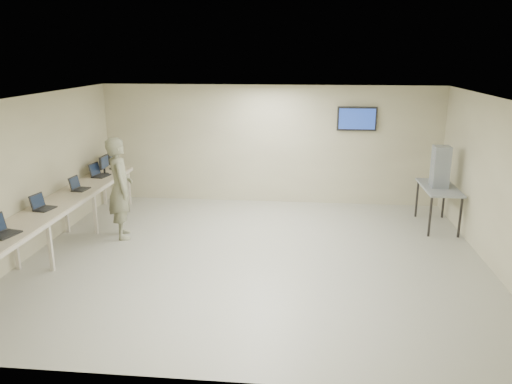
# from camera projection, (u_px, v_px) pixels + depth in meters

# --- Properties ---
(room) EXTENTS (8.01, 7.01, 2.81)m
(room) POSITION_uv_depth(u_px,v_px,m) (257.00, 180.00, 8.54)
(room) COLOR #A19E91
(room) RESTS_ON ground
(workbench) EXTENTS (0.76, 6.00, 0.90)m
(workbench) POSITION_uv_depth(u_px,v_px,m) (57.00, 207.00, 9.00)
(workbench) COLOR #BDB699
(workbench) RESTS_ON ground
(laptop_0) EXTENTS (0.41, 0.46, 0.31)m
(laptop_0) POSITION_uv_depth(u_px,v_px,m) (1.00, 230.00, 7.37)
(laptop_0) COLOR black
(laptop_0) RESTS_ON workbench
(laptop_1) EXTENTS (0.34, 0.39, 0.27)m
(laptop_1) POSITION_uv_depth(u_px,v_px,m) (42.00, 205.00, 8.59)
(laptop_1) COLOR black
(laptop_1) RESTS_ON workbench
(laptop_2) EXTENTS (0.31, 0.37, 0.27)m
(laptop_2) POSITION_uv_depth(u_px,v_px,m) (78.00, 186.00, 9.82)
(laptop_2) COLOR black
(laptop_2) RESTS_ON workbench
(laptop_3) EXTENTS (0.37, 0.42, 0.30)m
(laptop_3) POSITION_uv_depth(u_px,v_px,m) (98.00, 173.00, 10.88)
(laptop_3) COLOR black
(laptop_3) RESTS_ON workbench
(monitor_near) EXTENTS (0.19, 0.42, 0.41)m
(monitor_near) POSITION_uv_depth(u_px,v_px,m) (104.00, 163.00, 11.05)
(monitor_near) COLOR black
(monitor_near) RESTS_ON workbench
(monitor_far) EXTENTS (0.20, 0.44, 0.44)m
(monitor_far) POSITION_uv_depth(u_px,v_px,m) (113.00, 158.00, 11.54)
(monitor_far) COLOR black
(monitor_far) RESTS_ON workbench
(soldier) EXTENTS (0.73, 0.85, 1.98)m
(soldier) POSITION_uv_depth(u_px,v_px,m) (120.00, 188.00, 9.61)
(soldier) COLOR #6D7051
(soldier) RESTS_ON ground
(side_table) EXTENTS (0.67, 1.44, 0.86)m
(side_table) POSITION_uv_depth(u_px,v_px,m) (439.00, 190.00, 10.24)
(side_table) COLOR gray
(side_table) RESTS_ON ground
(storage_bins) EXTENTS (0.32, 0.35, 0.84)m
(storage_bins) POSITION_uv_depth(u_px,v_px,m) (440.00, 167.00, 10.11)
(storage_bins) COLOR #959FAB
(storage_bins) RESTS_ON side_table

